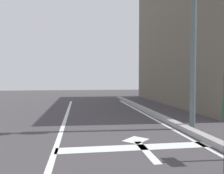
# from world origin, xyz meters

# --- Properties ---
(lane_line_center) EXTENTS (0.12, 20.00, 0.01)m
(lane_line_center) POSITION_xyz_m (0.28, 6.00, 0.00)
(lane_line_center) COLOR silver
(lane_line_center) RESTS_ON ground
(lane_line_curbside) EXTENTS (0.12, 20.00, 0.01)m
(lane_line_curbside) POSITION_xyz_m (3.45, 6.00, 0.00)
(lane_line_curbside) COLOR silver
(lane_line_curbside) RESTS_ON ground
(stop_bar) EXTENTS (3.32, 0.40, 0.01)m
(stop_bar) POSITION_xyz_m (1.94, 6.03, 0.00)
(stop_bar) COLOR silver
(stop_bar) RESTS_ON ground
(lane_arrow_stem) EXTENTS (0.16, 1.40, 0.01)m
(lane_arrow_stem) POSITION_xyz_m (2.10, 5.75, 0.00)
(lane_arrow_stem) COLOR silver
(lane_arrow_stem) RESTS_ON ground
(lane_arrow_head) EXTENTS (0.71, 0.71, 0.01)m
(lane_arrow_head) POSITION_xyz_m (2.10, 6.60, 0.00)
(lane_arrow_head) COLOR silver
(lane_arrow_head) RESTS_ON ground
(curb_strip) EXTENTS (0.24, 24.00, 0.14)m
(curb_strip) POSITION_xyz_m (3.70, 6.00, 0.07)
(curb_strip) COLOR #9D9A98
(curb_strip) RESTS_ON ground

